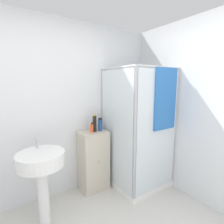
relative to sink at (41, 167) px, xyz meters
The scene contains 8 objects.
wall_back 0.77m from the sink, 66.46° to the left, with size 6.40×0.06×2.50m, color silver.
shower_enclosure 1.44m from the sink, ahead, with size 0.83×0.86×1.85m.
vanity_cabinet 0.89m from the sink, 20.08° to the left, with size 0.40×0.35×0.91m.
sink is the anchor object (origin of this frame).
soap_dispenser 0.85m from the sink, 18.25° to the left, with size 0.05×0.05×0.15m.
shampoo_bottle_tall_black 0.94m from the sink, 18.78° to the left, with size 0.05×0.05×0.26m.
shampoo_bottle_blue 1.02m from the sink, 17.10° to the left, with size 0.06×0.06×0.19m.
lotion_bottle_white 0.92m from the sink, 23.30° to the left, with size 0.05×0.05×0.17m.
Camera 1 is at (-0.57, -0.76, 1.63)m, focal length 28.00 mm.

